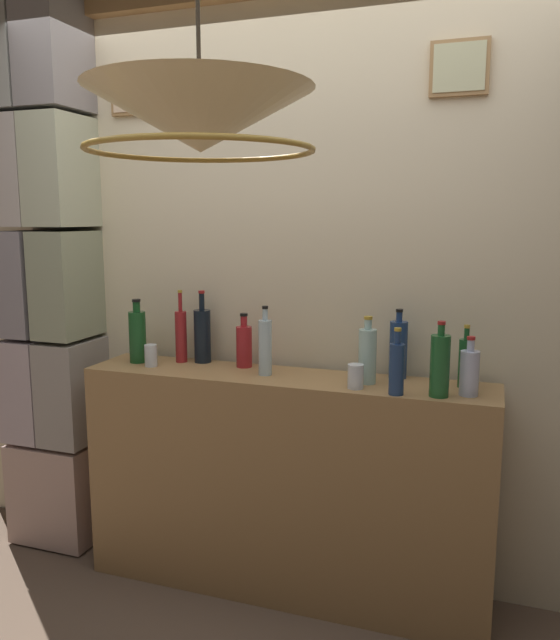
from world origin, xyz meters
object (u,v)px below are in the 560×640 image
(liquor_bottle_rum, at_px, (397,368))
(liquor_bottle_bourbon, at_px, (367,355))
(liquor_bottle_scotch, at_px, (440,365))
(liquor_bottle_amaro, at_px, (181,335))
(liquor_bottle_whiskey, at_px, (265,346))
(glass_tumbler_rocks, at_px, (151,355))
(liquor_bottle_vodka, at_px, (469,372))
(liquor_bottle_sherry, at_px, (138,336))
(glass_tumbler_highball, at_px, (356,376))
(liquor_bottle_tequila, at_px, (202,335))
(liquor_bottle_port, at_px, (465,362))
(liquor_bottle_vermouth, at_px, (244,345))
(pendant_lamp, at_px, (200,123))
(liquor_bottle_mezcal, at_px, (398,349))

(liquor_bottle_rum, bearing_deg, liquor_bottle_bourbon, 137.29)
(liquor_bottle_bourbon, relative_size, liquor_bottle_scotch, 0.96)
(liquor_bottle_amaro, distance_m, liquor_bottle_whiskey, 0.47)
(glass_tumbler_rocks, bearing_deg, liquor_bottle_vodka, -0.69)
(liquor_bottle_bourbon, xyz_separation_m, glass_tumbler_rocks, (-0.99, -0.03, -0.07))
(liquor_bottle_sherry, distance_m, glass_tumbler_highball, 1.07)
(glass_tumbler_rocks, height_order, glass_tumbler_highball, glass_tumbler_rocks)
(liquor_bottle_tequila, distance_m, liquor_bottle_port, 1.18)
(liquor_bottle_tequila, distance_m, liquor_bottle_bourbon, 0.81)
(liquor_bottle_vermouth, relative_size, liquor_bottle_rum, 0.95)
(liquor_bottle_vodka, distance_m, liquor_bottle_vermouth, 0.99)
(glass_tumbler_highball, bearing_deg, liquor_bottle_bourbon, 74.00)
(pendant_lamp, bearing_deg, glass_tumbler_highball, 68.46)
(liquor_bottle_tequila, distance_m, pendant_lamp, 1.33)
(liquor_bottle_bourbon, height_order, liquor_bottle_sherry, liquor_bottle_sherry)
(liquor_bottle_sherry, xyz_separation_m, liquor_bottle_whiskey, (0.64, -0.03, -0.00))
(liquor_bottle_tequila, xyz_separation_m, glass_tumbler_rocks, (-0.19, -0.15, -0.08))
(liquor_bottle_scotch, relative_size, liquor_bottle_port, 1.15)
(liquor_bottle_vermouth, bearing_deg, liquor_bottle_vodka, -8.43)
(liquor_bottle_tequila, height_order, liquor_bottle_vodka, liquor_bottle_tequila)
(liquor_bottle_vermouth, distance_m, glass_tumbler_rocks, 0.43)
(liquor_bottle_vermouth, relative_size, glass_tumbler_highball, 2.52)
(pendant_lamp, bearing_deg, liquor_bottle_bourbon, 69.06)
(liquor_bottle_scotch, distance_m, liquor_bottle_vermouth, 0.90)
(liquor_bottle_vodka, height_order, liquor_bottle_scotch, liquor_bottle_scotch)
(liquor_bottle_scotch, bearing_deg, liquor_bottle_whiskey, 172.68)
(liquor_bottle_vodka, xyz_separation_m, glass_tumbler_highball, (-0.43, -0.04, -0.04))
(glass_tumbler_highball, bearing_deg, liquor_bottle_amaro, 167.92)
(pendant_lamp, bearing_deg, liquor_bottle_vermouth, 105.59)
(liquor_bottle_bourbon, height_order, pendant_lamp, pendant_lamp)
(liquor_bottle_tequila, height_order, liquor_bottle_scotch, liquor_bottle_tequila)
(liquor_bottle_vodka, height_order, liquor_bottle_mezcal, liquor_bottle_mezcal)
(liquor_bottle_scotch, distance_m, glass_tumbler_rocks, 1.28)
(liquor_bottle_sherry, relative_size, liquor_bottle_mezcal, 1.01)
(liquor_bottle_mezcal, bearing_deg, liquor_bottle_amaro, -177.93)
(liquor_bottle_amaro, relative_size, pendant_lamp, 0.53)
(liquor_bottle_scotch, height_order, glass_tumbler_rocks, liquor_bottle_scotch)
(liquor_bottle_tequila, bearing_deg, liquor_bottle_scotch, -11.47)
(liquor_bottle_bourbon, distance_m, liquor_bottle_whiskey, 0.44)
(liquor_bottle_port, bearing_deg, liquor_bottle_rum, -141.30)
(liquor_bottle_port, height_order, liquor_bottle_rum, liquor_bottle_rum)
(liquor_bottle_scotch, height_order, pendant_lamp, pendant_lamp)
(liquor_bottle_whiskey, bearing_deg, liquor_bottle_sherry, 177.49)
(liquor_bottle_tequila, bearing_deg, liquor_bottle_rum, -14.80)
(liquor_bottle_bourbon, bearing_deg, glass_tumbler_rocks, -178.11)
(liquor_bottle_sherry, bearing_deg, liquor_bottle_tequila, 19.23)
(liquor_bottle_amaro, distance_m, glass_tumbler_highball, 0.89)
(liquor_bottle_tequila, xyz_separation_m, liquor_bottle_port, (1.18, -0.05, -0.03))
(liquor_bottle_vodka, xyz_separation_m, pendant_lamp, (-0.72, -0.79, 0.84))
(liquor_bottle_scotch, bearing_deg, liquor_bottle_sherry, 174.92)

